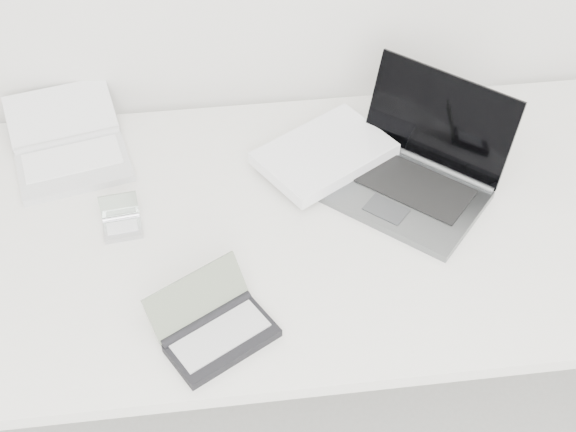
{
  "coord_description": "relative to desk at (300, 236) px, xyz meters",
  "views": [
    {
      "loc": [
        -0.16,
        0.41,
        1.94
      ],
      "look_at": [
        -0.03,
        1.51,
        0.79
      ],
      "focal_mm": 50.0,
      "sensor_mm": 36.0,
      "label": 1
    }
  ],
  "objects": [
    {
      "name": "netbook_open_white",
      "position": [
        -0.49,
        0.26,
        0.06
      ],
      "size": [
        0.3,
        0.36,
        0.07
      ],
      "rotation": [
        0.0,
        0.0,
        0.22
      ],
      "color": "silver",
      "rests_on": "desk"
    },
    {
      "name": "laptop_large",
      "position": [
        0.18,
        0.12,
        0.08
      ],
      "size": [
        0.56,
        0.47,
        0.22
      ],
      "rotation": [
        0.0,
        0.0,
        -0.73
      ],
      "color": "slate",
      "rests_on": "desk"
    },
    {
      "name": "palmtop_charcoal",
      "position": [
        -0.19,
        -0.27,
        0.07
      ],
      "size": [
        0.25,
        0.23,
        0.1
      ],
      "rotation": [
        0.0,
        0.0,
        0.52
      ],
      "color": "black",
      "rests_on": "desk"
    },
    {
      "name": "desk",
      "position": [
        0.0,
        0.0,
        0.0
      ],
      "size": [
        1.6,
        0.8,
        0.73
      ],
      "color": "white",
      "rests_on": "ground"
    },
    {
      "name": "pda_silver",
      "position": [
        -0.37,
        0.03,
        0.06
      ],
      "size": [
        0.09,
        0.08,
        0.06
      ],
      "rotation": [
        0.0,
        0.0,
        0.11
      ],
      "color": "#B8B7BC",
      "rests_on": "desk"
    }
  ]
}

